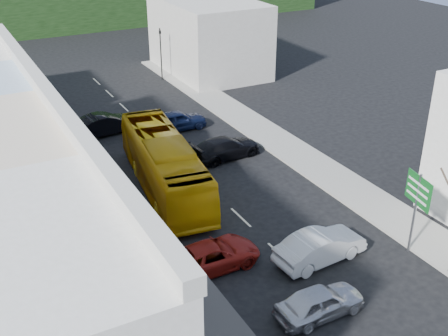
% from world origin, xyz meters
% --- Properties ---
extents(ground, '(120.00, 120.00, 0.00)m').
position_xyz_m(ground, '(0.00, 0.00, 0.00)').
color(ground, black).
rests_on(ground, ground).
extents(sidewalk_left, '(3.00, 52.00, 0.15)m').
position_xyz_m(sidewalk_left, '(-7.50, 10.00, 0.07)').
color(sidewalk_left, gray).
rests_on(sidewalk_left, ground).
extents(sidewalk_right, '(3.00, 52.00, 0.15)m').
position_xyz_m(sidewalk_right, '(7.50, 10.00, 0.07)').
color(sidewalk_right, gray).
rests_on(sidewalk_right, ground).
extents(distant_block_right, '(8.00, 12.00, 7.00)m').
position_xyz_m(distant_block_right, '(11.00, 30.00, 3.50)').
color(distant_block_right, '#B7B2A8').
rests_on(distant_block_right, ground).
extents(bus, '(3.99, 11.83, 3.10)m').
position_xyz_m(bus, '(-2.41, 9.06, 1.55)').
color(bus, '#DBA20B').
rests_on(bus, ground).
extents(car_silver, '(4.42, 1.84, 1.40)m').
position_xyz_m(car_silver, '(-0.96, -4.53, 0.70)').
color(car_silver, silver).
rests_on(car_silver, ground).
extents(car_white, '(4.53, 2.14, 1.40)m').
position_xyz_m(car_white, '(1.44, -1.31, 0.70)').
color(car_white, silver).
rests_on(car_white, ground).
extents(car_red, '(4.65, 2.02, 1.40)m').
position_xyz_m(car_red, '(-3.48, 0.66, 0.70)').
color(car_red, maroon).
rests_on(car_red, ground).
extents(car_black_near, '(4.67, 2.30, 1.40)m').
position_xyz_m(car_black_near, '(2.90, 11.30, 0.70)').
color(car_black_near, black).
rests_on(car_black_near, ground).
extents(car_navy_mid, '(4.41, 1.84, 1.40)m').
position_xyz_m(car_navy_mid, '(2.01, 17.37, 0.70)').
color(car_navy_mid, black).
rests_on(car_navy_mid, ground).
extents(car_black_far, '(4.59, 2.34, 1.40)m').
position_xyz_m(car_black_far, '(-3.07, 19.13, 0.70)').
color(car_black_far, black).
rests_on(car_black_far, ground).
extents(pedestrian_left, '(0.58, 0.70, 1.70)m').
position_xyz_m(pedestrian_left, '(-8.28, 0.79, 1.00)').
color(pedestrian_left, black).
rests_on(pedestrian_left, sidewalk_left).
extents(direction_sign, '(1.00, 2.04, 4.34)m').
position_xyz_m(direction_sign, '(5.90, -2.77, 2.17)').
color(direction_sign, '#0F561D').
rests_on(direction_sign, ground).
extents(traffic_signal, '(1.14, 1.31, 4.91)m').
position_xyz_m(traffic_signal, '(5.80, 29.71, 2.46)').
color(traffic_signal, black).
rests_on(traffic_signal, ground).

